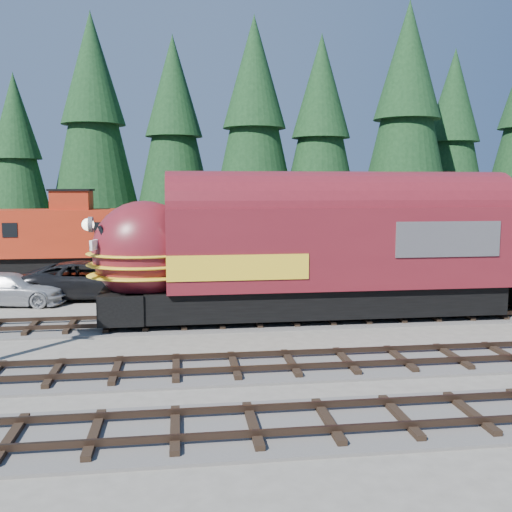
{
  "coord_description": "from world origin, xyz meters",
  "views": [
    {
      "loc": [
        -7.63,
        -19.11,
        5.67
      ],
      "look_at": [
        -4.51,
        4.0,
        2.81
      ],
      "focal_mm": 40.0,
      "sensor_mm": 36.0,
      "label": 1
    }
  ],
  "objects": [
    {
      "name": "ground",
      "position": [
        0.0,
        0.0,
        0.0
      ],
      "size": [
        120.0,
        120.0,
        0.0
      ],
      "primitive_type": "plane",
      "color": "#6B665B",
      "rests_on": "ground"
    },
    {
      "name": "track_spur",
      "position": [
        -10.0,
        18.0,
        0.06
      ],
      "size": [
        32.0,
        3.2,
        0.33
      ],
      "color": "#4C4947",
      "rests_on": "ground"
    },
    {
      "name": "depot",
      "position": [
        -0.0,
        10.5,
        2.96
      ],
      "size": [
        12.8,
        7.0,
        5.3
      ],
      "color": "gold",
      "rests_on": "ground"
    },
    {
      "name": "conifer_backdrop",
      "position": [
        8.12,
        24.78,
        10.55
      ],
      "size": [
        80.78,
        24.07,
        17.36
      ],
      "color": "black",
      "rests_on": "ground"
    },
    {
      "name": "locomotive",
      "position": [
        -2.85,
        4.0,
        2.76
      ],
      "size": [
        17.54,
        3.49,
        4.77
      ],
      "color": "black",
      "rests_on": "ground"
    },
    {
      "name": "caboose",
      "position": [
        -15.21,
        18.0,
        2.52
      ],
      "size": [
        9.73,
        2.82,
        5.06
      ],
      "color": "black",
      "rests_on": "ground"
    },
    {
      "name": "pickup_truck_a",
      "position": [
        -12.16,
        10.29,
        0.95
      ],
      "size": [
        6.85,
        3.21,
        1.9
      ],
      "primitive_type": "imported",
      "rotation": [
        0.0,
        0.0,
        1.56
      ],
      "color": "black",
      "rests_on": "ground"
    },
    {
      "name": "pickup_truck_b",
      "position": [
        -15.72,
        9.11,
        0.77
      ],
      "size": [
        5.5,
        2.74,
        1.53
      ],
      "primitive_type": "imported",
      "rotation": [
        0.0,
        0.0,
        1.46
      ],
      "color": "#B0B3B8",
      "rests_on": "ground"
    }
  ]
}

